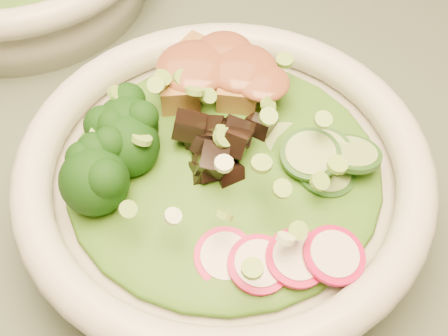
# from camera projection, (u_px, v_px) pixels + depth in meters

# --- Properties ---
(dining_table) EXTENTS (1.20, 0.80, 0.75)m
(dining_table) POSITION_uv_depth(u_px,v_px,m) (362.00, 297.00, 0.55)
(dining_table) COLOR black
(dining_table) RESTS_ON ground
(salad_bowl) EXTENTS (0.28, 0.28, 0.08)m
(salad_bowl) POSITION_uv_depth(u_px,v_px,m) (224.00, 186.00, 0.43)
(salad_bowl) COLOR silver
(salad_bowl) RESTS_ON dining_table
(lettuce_bed) EXTENTS (0.21, 0.21, 0.03)m
(lettuce_bed) POSITION_uv_depth(u_px,v_px,m) (224.00, 167.00, 0.42)
(lettuce_bed) COLOR #225912
(lettuce_bed) RESTS_ON salad_bowl
(broccoli_florets) EXTENTS (0.10, 0.10, 0.05)m
(broccoli_florets) POSITION_uv_depth(u_px,v_px,m) (123.00, 164.00, 0.40)
(broccoli_florets) COLOR black
(broccoli_florets) RESTS_ON salad_bowl
(radish_slices) EXTENTS (0.12, 0.08, 0.02)m
(radish_slices) POSITION_uv_depth(u_px,v_px,m) (244.00, 253.00, 0.37)
(radish_slices) COLOR #B90E43
(radish_slices) RESTS_ON salad_bowl
(cucumber_slices) EXTENTS (0.09, 0.09, 0.04)m
(cucumber_slices) POSITION_uv_depth(u_px,v_px,m) (326.00, 146.00, 0.41)
(cucumber_slices) COLOR #9DC86F
(cucumber_slices) RESTS_ON salad_bowl
(mushroom_heap) EXTENTS (0.09, 0.09, 0.04)m
(mushroom_heap) POSITION_uv_depth(u_px,v_px,m) (222.00, 138.00, 0.41)
(mushroom_heap) COLOR black
(mushroom_heap) RESTS_ON salad_bowl
(tofu_cubes) EXTENTS (0.11, 0.09, 0.04)m
(tofu_cubes) POSITION_uv_depth(u_px,v_px,m) (215.00, 84.00, 0.45)
(tofu_cubes) COLOR olive
(tofu_cubes) RESTS_ON salad_bowl
(peanut_sauce) EXTENTS (0.07, 0.06, 0.02)m
(peanut_sauce) POSITION_uv_depth(u_px,v_px,m) (214.00, 70.00, 0.44)
(peanut_sauce) COLOR brown
(peanut_sauce) RESTS_ON tofu_cubes
(scallion_garnish) EXTENTS (0.20, 0.20, 0.03)m
(scallion_garnish) POSITION_uv_depth(u_px,v_px,m) (224.00, 143.00, 0.40)
(scallion_garnish) COLOR #7AB33F
(scallion_garnish) RESTS_ON salad_bowl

